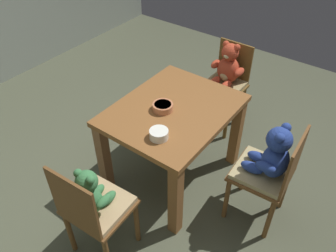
{
  "coord_description": "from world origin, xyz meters",
  "views": [
    {
      "loc": [
        -1.68,
        -1.19,
        2.26
      ],
      "look_at": [
        0.0,
        0.05,
        0.51
      ],
      "focal_mm": 36.69,
      "sensor_mm": 36.0,
      "label": 1
    }
  ],
  "objects_px": {
    "dining_table": "(173,122)",
    "porridge_bowl_white_near_left": "(159,134)",
    "teddy_chair_near_right": "(227,74)",
    "porridge_bowl_terracotta_center": "(163,107)",
    "teddy_chair_near_left": "(93,202)",
    "teddy_chair_near_front": "(271,163)"
  },
  "relations": [
    {
      "from": "teddy_chair_near_left",
      "to": "porridge_bowl_terracotta_center",
      "type": "height_order",
      "value": "teddy_chair_near_left"
    },
    {
      "from": "teddy_chair_near_right",
      "to": "porridge_bowl_terracotta_center",
      "type": "height_order",
      "value": "teddy_chair_near_right"
    },
    {
      "from": "dining_table",
      "to": "teddy_chair_near_front",
      "type": "bearing_deg",
      "value": -86.63
    },
    {
      "from": "teddy_chair_near_front",
      "to": "teddy_chair_near_left",
      "type": "xyz_separation_m",
      "value": [
        -0.93,
        0.76,
        -0.04
      ]
    },
    {
      "from": "dining_table",
      "to": "teddy_chair_near_right",
      "type": "height_order",
      "value": "teddy_chair_near_right"
    },
    {
      "from": "dining_table",
      "to": "porridge_bowl_white_near_left",
      "type": "bearing_deg",
      "value": -160.59
    },
    {
      "from": "teddy_chair_near_left",
      "to": "teddy_chair_near_front",
      "type": "bearing_deg",
      "value": -42.49
    },
    {
      "from": "dining_table",
      "to": "teddy_chair_near_front",
      "type": "relative_size",
      "value": 1.14
    },
    {
      "from": "dining_table",
      "to": "porridge_bowl_white_near_left",
      "type": "xyz_separation_m",
      "value": [
        -0.33,
        -0.12,
        0.17
      ]
    },
    {
      "from": "teddy_chair_near_front",
      "to": "teddy_chair_near_right",
      "type": "distance_m",
      "value": 1.16
    },
    {
      "from": "dining_table",
      "to": "teddy_chair_near_right",
      "type": "bearing_deg",
      "value": 1.16
    },
    {
      "from": "teddy_chair_near_front",
      "to": "porridge_bowl_white_near_left",
      "type": "distance_m",
      "value": 0.79
    },
    {
      "from": "porridge_bowl_terracotta_center",
      "to": "dining_table",
      "type": "bearing_deg",
      "value": -39.86
    },
    {
      "from": "teddy_chair_near_right",
      "to": "teddy_chair_near_left",
      "type": "bearing_deg",
      "value": 1.92
    },
    {
      "from": "teddy_chair_near_front",
      "to": "teddy_chair_near_left",
      "type": "distance_m",
      "value": 1.21
    },
    {
      "from": "teddy_chair_near_front",
      "to": "porridge_bowl_white_near_left",
      "type": "relative_size",
      "value": 6.81
    },
    {
      "from": "teddy_chair_near_front",
      "to": "porridge_bowl_terracotta_center",
      "type": "height_order",
      "value": "teddy_chair_near_front"
    },
    {
      "from": "dining_table",
      "to": "teddy_chair_near_left",
      "type": "height_order",
      "value": "teddy_chair_near_left"
    },
    {
      "from": "porridge_bowl_white_near_left",
      "to": "porridge_bowl_terracotta_center",
      "type": "distance_m",
      "value": 0.31
    },
    {
      "from": "teddy_chair_near_right",
      "to": "porridge_bowl_white_near_left",
      "type": "xyz_separation_m",
      "value": [
        -1.21,
        -0.13,
        0.18
      ]
    },
    {
      "from": "teddy_chair_near_right",
      "to": "porridge_bowl_white_near_left",
      "type": "relative_size",
      "value": 6.77
    },
    {
      "from": "dining_table",
      "to": "teddy_chair_near_right",
      "type": "distance_m",
      "value": 0.89
    }
  ]
}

